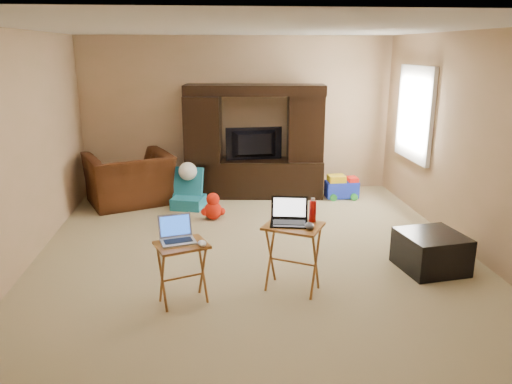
{
  "coord_description": "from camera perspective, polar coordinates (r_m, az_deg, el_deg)",
  "views": [
    {
      "loc": [
        -0.51,
        -5.37,
        2.3
      ],
      "look_at": [
        0.0,
        -0.2,
        0.8
      ],
      "focal_mm": 35.0,
      "sensor_mm": 36.0,
      "label": 1
    }
  ],
  "objects": [
    {
      "name": "mouse_right",
      "position": [
        4.68,
        6.13,
        -3.86
      ],
      "size": [
        0.11,
        0.15,
        0.06
      ],
      "primitive_type": "ellipsoid",
      "rotation": [
        0.0,
        0.0,
        -0.16
      ],
      "color": "#403F44",
      "rests_on": "tray_table_right"
    },
    {
      "name": "television",
      "position": [
        7.87,
        -0.13,
        5.46
      ],
      "size": [
        0.9,
        0.19,
        0.52
      ],
      "primitive_type": "imported",
      "rotation": [
        0.0,
        0.0,
        3.23
      ],
      "color": "black",
      "rests_on": "entertainment_center"
    },
    {
      "name": "recliner",
      "position": [
        7.81,
        -14.26,
        1.43
      ],
      "size": [
        1.51,
        1.43,
        0.78
      ],
      "primitive_type": "imported",
      "rotation": [
        0.0,
        0.0,
        3.54
      ],
      "color": "#441F0E",
      "rests_on": "floor"
    },
    {
      "name": "plush_toy",
      "position": [
        6.95,
        -4.93,
        -1.6
      ],
      "size": [
        0.35,
        0.29,
        0.39
      ],
      "primitive_type": null,
      "color": "red",
      "rests_on": "floor"
    },
    {
      "name": "laptop_right",
      "position": [
        4.75,
        3.81,
        -2.33
      ],
      "size": [
        0.4,
        0.35,
        0.24
      ],
      "primitive_type": "cube",
      "rotation": [
        0.0,
        0.0,
        -0.18
      ],
      "color": "black",
      "rests_on": "tray_table_right"
    },
    {
      "name": "tray_table_left",
      "position": [
        4.73,
        -8.37,
        -9.18
      ],
      "size": [
        0.55,
        0.5,
        0.59
      ],
      "primitive_type": "cube",
      "rotation": [
        0.0,
        0.0,
        0.36
      ],
      "color": "#8F5A22",
      "rests_on": "floor"
    },
    {
      "name": "wall_left",
      "position": [
        5.82,
        -25.58,
        4.14
      ],
      "size": [
        0.0,
        5.5,
        5.5
      ],
      "primitive_type": "plane",
      "rotation": [
        1.57,
        0.0,
        1.57
      ],
      "color": "tan",
      "rests_on": "ground"
    },
    {
      "name": "push_toy",
      "position": [
        8.02,
        9.78,
        0.63
      ],
      "size": [
        0.52,
        0.38,
        0.39
      ],
      "primitive_type": null,
      "rotation": [
        0.0,
        0.0,
        0.03
      ],
      "color": "#182CC5",
      "rests_on": "floor"
    },
    {
      "name": "child_rocker",
      "position": [
        7.47,
        -7.77,
        0.39
      ],
      "size": [
        0.57,
        0.61,
        0.59
      ],
      "primitive_type": null,
      "rotation": [
        0.0,
        0.0,
        -0.28
      ],
      "color": "#1A738F",
      "rests_on": "floor"
    },
    {
      "name": "entertainment_center",
      "position": [
        7.91,
        -0.16,
        5.78
      ],
      "size": [
        2.2,
        0.76,
        1.77
      ],
      "primitive_type": "cube",
      "rotation": [
        0.0,
        0.0,
        -0.1
      ],
      "color": "black",
      "rests_on": "floor"
    },
    {
      "name": "water_bottle",
      "position": [
        4.85,
        6.49,
        -2.18
      ],
      "size": [
        0.07,
        0.07,
        0.21
      ],
      "primitive_type": "cylinder",
      "color": "red",
      "rests_on": "tray_table_right"
    },
    {
      "name": "floor",
      "position": [
        5.86,
        -0.19,
        -6.99
      ],
      "size": [
        5.5,
        5.5,
        0.0
      ],
      "primitive_type": "plane",
      "color": "#C1B185",
      "rests_on": "ground"
    },
    {
      "name": "tray_table_right",
      "position": [
        4.9,
        4.22,
        -7.49
      ],
      "size": [
        0.66,
        0.62,
        0.68
      ],
      "primitive_type": "cube",
      "rotation": [
        0.0,
        0.0,
        -0.5
      ],
      "color": "#A66428",
      "rests_on": "floor"
    },
    {
      "name": "laptop_left",
      "position": [
        4.6,
        -8.94,
        -4.35
      ],
      "size": [
        0.36,
        0.33,
        0.24
      ],
      "primitive_type": "cube",
      "rotation": [
        0.0,
        0.0,
        0.25
      ],
      "color": "#A7A8AC",
      "rests_on": "tray_table_left"
    },
    {
      "name": "window_frame",
      "position": [
        7.58,
        17.69,
        8.54
      ],
      "size": [
        0.06,
        1.14,
        1.34
      ],
      "primitive_type": "cube",
      "color": "white",
      "rests_on": "ground"
    },
    {
      "name": "wall_back",
      "position": [
        8.2,
        -2.03,
        8.73
      ],
      "size": [
        5.0,
        0.0,
        5.0
      ],
      "primitive_type": "plane",
      "rotation": [
        1.57,
        0.0,
        0.0
      ],
      "color": "tan",
      "rests_on": "ground"
    },
    {
      "name": "mouse_left",
      "position": [
        4.53,
        -6.18,
        -5.85
      ],
      "size": [
        0.1,
        0.13,
        0.05
      ],
      "primitive_type": "ellipsoid",
      "rotation": [
        0.0,
        0.0,
        0.22
      ],
      "color": "white",
      "rests_on": "tray_table_left"
    },
    {
      "name": "ottoman",
      "position": [
        5.71,
        19.37,
        -6.44
      ],
      "size": [
        0.71,
        0.71,
        0.4
      ],
      "primitive_type": "cube",
      "rotation": [
        0.0,
        0.0,
        0.15
      ],
      "color": "black",
      "rests_on": "floor"
    },
    {
      "name": "wall_right",
      "position": [
        6.24,
        23.39,
        5.1
      ],
      "size": [
        0.0,
        5.5,
        5.5
      ],
      "primitive_type": "plane",
      "rotation": [
        1.57,
        0.0,
        -1.57
      ],
      "color": "tan",
      "rests_on": "ground"
    },
    {
      "name": "window_pane",
      "position": [
        7.59,
        17.83,
        8.53
      ],
      "size": [
        0.0,
        1.2,
        1.2
      ],
      "primitive_type": "plane",
      "rotation": [
        1.57,
        0.0,
        -1.57
      ],
      "color": "white",
      "rests_on": "ground"
    },
    {
      "name": "ceiling",
      "position": [
        5.4,
        -0.22,
        18.23
      ],
      "size": [
        5.5,
        5.5,
        0.0
      ],
      "primitive_type": "plane",
      "rotation": [
        3.14,
        0.0,
        0.0
      ],
      "color": "silver",
      "rests_on": "ground"
    },
    {
      "name": "wall_front",
      "position": [
        2.87,
        4.99,
        -5.42
      ],
      "size": [
        5.0,
        0.0,
        5.0
      ],
      "primitive_type": "plane",
      "rotation": [
        -1.57,
        0.0,
        0.0
      ],
      "color": "tan",
      "rests_on": "ground"
    }
  ]
}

